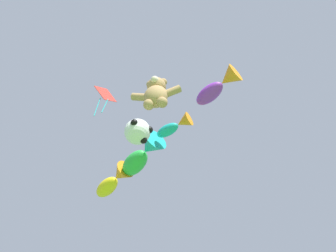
% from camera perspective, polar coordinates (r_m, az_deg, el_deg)
% --- Properties ---
extents(teddy_bear_kite, '(1.81, 0.80, 1.84)m').
position_cam_1_polar(teddy_bear_kite, '(11.55, -2.10, 5.74)').
color(teddy_bear_kite, tan).
extents(soccer_ball_kite, '(0.91, 0.91, 0.84)m').
position_cam_1_polar(soccer_ball_kite, '(10.25, -5.29, -1.00)').
color(soccer_ball_kite, white).
extents(fish_kite_violet, '(2.03, 1.68, 0.81)m').
position_cam_1_polar(fish_kite_violet, '(13.01, 8.87, 6.93)').
color(fish_kite_violet, purple).
extents(fish_kite_teal, '(1.68, 1.11, 0.62)m').
position_cam_1_polar(fish_kite_teal, '(13.58, 1.32, -0.01)').
color(fish_kite_teal, '#19ADB2').
extents(fish_kite_emerald, '(2.46, 2.38, 1.11)m').
position_cam_1_polar(fish_kite_emerald, '(14.52, -4.49, -4.99)').
color(fish_kite_emerald, green).
extents(fish_kite_goldfin, '(2.26, 2.05, 0.93)m').
position_cam_1_polar(fish_kite_goldfin, '(15.82, -9.44, -9.36)').
color(fish_kite_goldfin, yellow).
extents(diamond_kite, '(0.75, 0.96, 2.39)m').
position_cam_1_polar(diamond_kite, '(14.26, -10.93, 5.20)').
color(diamond_kite, red).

